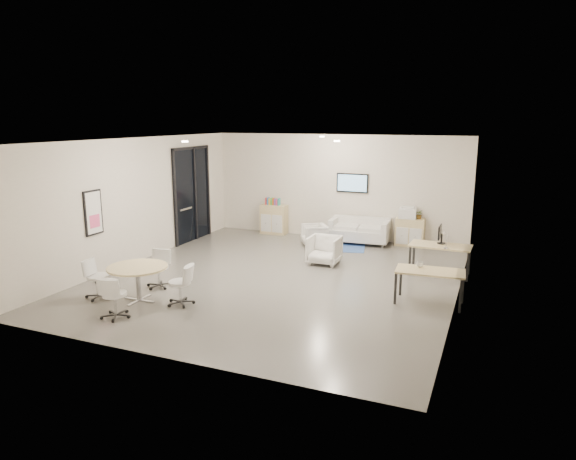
% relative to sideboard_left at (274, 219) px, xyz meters
% --- Properties ---
extents(room_shell, '(9.60, 10.60, 4.80)m').
position_rel_sideboard_left_xyz_m(room_shell, '(2.02, -4.26, 1.13)').
color(room_shell, '#605E58').
rests_on(room_shell, ground).
extents(glass_door, '(0.09, 1.90, 2.85)m').
position_rel_sideboard_left_xyz_m(glass_door, '(-1.93, -1.75, 1.03)').
color(glass_door, black).
rests_on(glass_door, room_shell).
extents(artwork, '(0.05, 0.54, 1.04)m').
position_rel_sideboard_left_xyz_m(artwork, '(-1.95, -5.86, 1.08)').
color(artwork, black).
rests_on(artwork, room_shell).
extents(wall_tv, '(0.98, 0.06, 0.58)m').
position_rel_sideboard_left_xyz_m(wall_tv, '(2.52, 0.21, 1.28)').
color(wall_tv, black).
rests_on(wall_tv, room_shell).
extents(ceiling_spots, '(3.14, 4.14, 0.03)m').
position_rel_sideboard_left_xyz_m(ceiling_spots, '(1.82, -3.42, 2.71)').
color(ceiling_spots, '#FFEAC6').
rests_on(ceiling_spots, room_shell).
extents(sideboard_left, '(0.84, 0.43, 0.94)m').
position_rel_sideboard_left_xyz_m(sideboard_left, '(0.00, 0.00, 0.00)').
color(sideboard_left, tan).
rests_on(sideboard_left, room_shell).
extents(sideboard_right, '(0.82, 0.40, 0.82)m').
position_rel_sideboard_left_xyz_m(sideboard_right, '(4.35, 0.02, -0.06)').
color(sideboard_right, tan).
rests_on(sideboard_right, room_shell).
extents(books, '(0.48, 0.14, 0.22)m').
position_rel_sideboard_left_xyz_m(books, '(-0.04, 0.00, 0.58)').
color(books, red).
rests_on(books, sideboard_left).
extents(printer, '(0.51, 0.44, 0.35)m').
position_rel_sideboard_left_xyz_m(printer, '(4.26, 0.02, 0.52)').
color(printer, white).
rests_on(printer, sideboard_right).
extents(loveseat, '(1.78, 0.96, 0.65)m').
position_rel_sideboard_left_xyz_m(loveseat, '(2.90, -0.20, -0.11)').
color(loveseat, silver).
rests_on(loveseat, room_shell).
extents(blue_rug, '(1.77, 1.37, 0.01)m').
position_rel_sideboard_left_xyz_m(blue_rug, '(2.44, -0.98, -0.46)').
color(blue_rug, '#335C9C').
rests_on(blue_rug, room_shell).
extents(armchair_left, '(0.90, 0.91, 0.70)m').
position_rel_sideboard_left_xyz_m(armchair_left, '(1.75, -1.02, -0.12)').
color(armchair_left, silver).
rests_on(armchair_left, room_shell).
extents(armchair_right, '(0.79, 0.74, 0.80)m').
position_rel_sideboard_left_xyz_m(armchair_right, '(2.63, -2.73, -0.07)').
color(armchair_right, silver).
rests_on(armchair_right, room_shell).
extents(desk_rear, '(1.43, 0.75, 0.73)m').
position_rel_sideboard_left_xyz_m(desk_rear, '(5.48, -2.58, 0.19)').
color(desk_rear, tan).
rests_on(desk_rear, room_shell).
extents(desk_front, '(1.39, 0.76, 0.70)m').
position_rel_sideboard_left_xyz_m(desk_front, '(5.52, -4.69, 0.16)').
color(desk_front, tan).
rests_on(desk_front, room_shell).
extents(monitor, '(0.20, 0.50, 0.44)m').
position_rel_sideboard_left_xyz_m(monitor, '(5.44, -2.43, 0.50)').
color(monitor, black).
rests_on(monitor, desk_rear).
extents(round_table, '(1.21, 1.21, 0.74)m').
position_rel_sideboard_left_xyz_m(round_table, '(-0.01, -6.81, 0.19)').
color(round_table, tan).
rests_on(round_table, room_shell).
extents(meeting_chairs, '(2.46, 2.46, 0.82)m').
position_rel_sideboard_left_xyz_m(meeting_chairs, '(-0.01, -6.81, -0.06)').
color(meeting_chairs, white).
rests_on(meeting_chairs, room_shell).
extents(plant_cabinet, '(0.29, 0.32, 0.22)m').
position_rel_sideboard_left_xyz_m(plant_cabinet, '(4.60, 0.01, 0.46)').
color(plant_cabinet, '#3F7F3F').
rests_on(plant_cabinet, sideboard_right).
extents(plant_floor, '(0.20, 0.29, 0.12)m').
position_rel_sideboard_left_xyz_m(plant_floor, '(-1.61, -6.26, -0.41)').
color(plant_floor, '#3F7F3F').
rests_on(plant_floor, room_shell).
extents(cup, '(0.14, 0.12, 0.13)m').
position_rel_sideboard_left_xyz_m(cup, '(5.28, -4.54, 0.30)').
color(cup, white).
rests_on(cup, desk_front).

